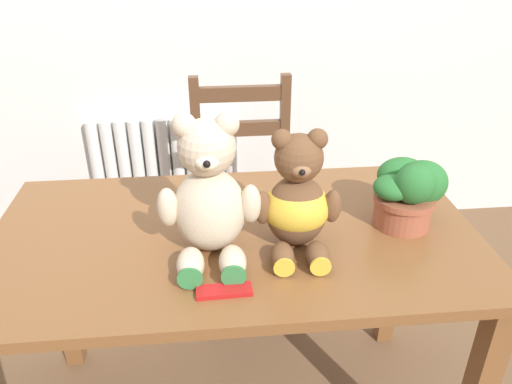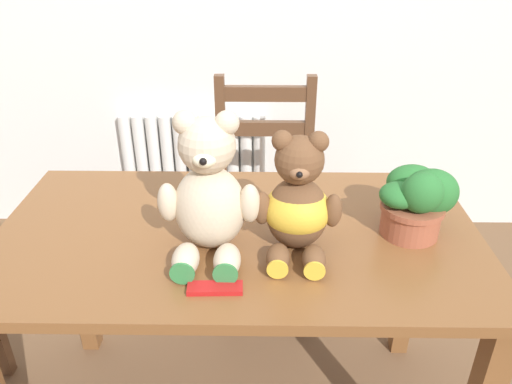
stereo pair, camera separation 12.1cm
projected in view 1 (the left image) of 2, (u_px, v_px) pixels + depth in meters
radiator at (167, 183)px, 2.56m from camera, size 0.74×0.10×0.63m
dining_table at (236, 266)px, 1.39m from camera, size 1.30×0.71×0.74m
wooden_chair_behind at (244, 199)px, 2.07m from camera, size 0.41×0.43×0.93m
teddy_bear_left at (209, 196)px, 1.19m from camera, size 0.25×0.25×0.36m
teddy_bear_right at (297, 202)px, 1.22m from camera, size 0.22×0.23×0.31m
potted_plant at (408, 190)px, 1.33m from camera, size 0.21×0.19×0.19m
chocolate_bar at (224, 291)px, 1.11m from camera, size 0.13×0.05×0.01m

